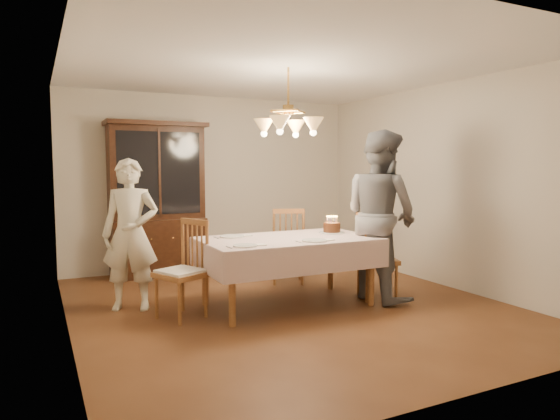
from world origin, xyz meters
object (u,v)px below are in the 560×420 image
chair_far_side (288,249)px  dining_table (288,245)px  elderly_woman (130,234)px  birthday_cake (332,228)px  china_hutch (157,202)px

chair_far_side → dining_table: bearing=-117.0°
elderly_woman → birthday_cake: (2.22, -0.51, -0.00)m
china_hutch → elderly_woman: bearing=-111.9°
chair_far_side → birthday_cake: (0.14, -0.87, 0.37)m
china_hutch → elderly_woman: size_ratio=1.32×
elderly_woman → birthday_cake: bearing=9.5°
dining_table → chair_far_side: 1.13m
dining_table → china_hutch: bearing=112.4°
dining_table → elderly_woman: 1.71m
birthday_cake → elderly_woman: bearing=167.0°
dining_table → chair_far_side: bearing=63.0°
china_hutch → elderly_woman: (-0.65, -1.63, -0.22)m
dining_table → china_hutch: (-0.93, 2.25, 0.36)m
dining_table → birthday_cake: 0.66m
dining_table → birthday_cake: bearing=10.0°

